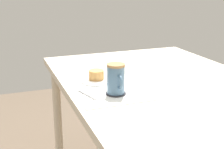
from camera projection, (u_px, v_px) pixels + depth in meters
The scene contains 7 objects.
dining_table at pixel (163, 96), 1.47m from camera, with size 1.29×0.91×0.75m.
placemat at pixel (104, 86), 1.38m from camera, with size 0.47×0.29×0.00m, color white.
pastry_plate at pixel (96, 80), 1.43m from camera, with size 0.14×0.14×0.01m, color white.
pastry at pixel (96, 75), 1.42m from camera, with size 0.07×0.07×0.04m, color tan.
coffee_coaster at pixel (116, 93), 1.28m from camera, with size 0.08×0.08×0.01m, color #232328.
coffee_mug at pixel (116, 79), 1.25m from camera, with size 0.11×0.07×0.12m.
teaspoon at pixel (87, 94), 1.26m from camera, with size 0.01×0.01×0.13m, color silver.
Camera 1 is at (1.20, -0.71, 1.21)m, focal length 50.00 mm.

